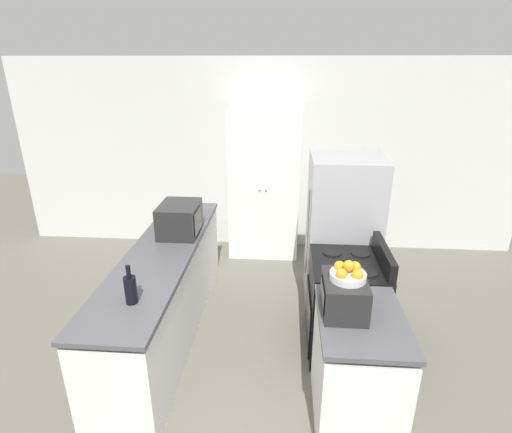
{
  "coord_description": "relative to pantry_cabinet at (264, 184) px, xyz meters",
  "views": [
    {
      "loc": [
        0.29,
        -1.83,
        2.53
      ],
      "look_at": [
        0.0,
        1.96,
        1.05
      ],
      "focal_mm": 28.0,
      "sensor_mm": 36.0,
      "label": 1
    }
  ],
  "objects": [
    {
      "name": "wine_bottle",
      "position": [
        -0.81,
        -2.72,
        0.0
      ],
      "size": [
        0.09,
        0.09,
        0.3
      ],
      "color": "black",
      "rests_on": "counter_left"
    },
    {
      "name": "refrigerator",
      "position": [
        0.89,
        -1.19,
        -0.17
      ],
      "size": [
        0.74,
        0.75,
        1.66
      ],
      "color": "#A3A3A8",
      "rests_on": "ground_plane"
    },
    {
      "name": "stove",
      "position": [
        0.86,
        -1.97,
        -0.55
      ],
      "size": [
        0.66,
        0.73,
        1.05
      ],
      "color": "black",
      "rests_on": "ground_plane"
    },
    {
      "name": "counter_left",
      "position": [
        -0.85,
        -1.86,
        -0.57
      ],
      "size": [
        0.6,
        2.68,
        0.89
      ],
      "color": "silver",
      "rests_on": "ground_plane"
    },
    {
      "name": "pantry_cabinet",
      "position": [
        0.0,
        0.0,
        0.0
      ],
      "size": [
        0.92,
        0.54,
        2.01
      ],
      "color": "white",
      "rests_on": "ground_plane"
    },
    {
      "name": "counter_right",
      "position": [
        0.84,
        -2.78,
        -0.57
      ],
      "size": [
        0.6,
        0.84,
        0.89
      ],
      "color": "silver",
      "rests_on": "ground_plane"
    },
    {
      "name": "fruit_bowl",
      "position": [
        0.72,
        -2.71,
        0.19
      ],
      "size": [
        0.25,
        0.25,
        0.14
      ],
      "color": "silver",
      "rests_on": "toaster_oven"
    },
    {
      "name": "microwave",
      "position": [
        -0.77,
        -1.46,
        0.05
      ],
      "size": [
        0.38,
        0.47,
        0.31
      ],
      "color": "black",
      "rests_on": "counter_left"
    },
    {
      "name": "wall_back",
      "position": [
        -0.01,
        0.31,
        0.3
      ],
      "size": [
        7.0,
        0.06,
        2.6
      ],
      "color": "silver",
      "rests_on": "ground_plane"
    },
    {
      "name": "toaster_oven",
      "position": [
        0.71,
        -2.71,
        0.02
      ],
      "size": [
        0.3,
        0.4,
        0.25
      ],
      "color": "black",
      "rests_on": "counter_right"
    }
  ]
}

